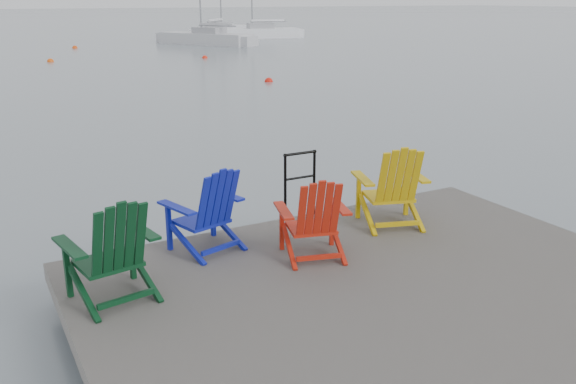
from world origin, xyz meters
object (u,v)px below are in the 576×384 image
sailboat_far (257,34)px  buoy_b (51,62)px  chair_blue (208,209)px  buoy_a (269,82)px  chair_red (314,217)px  chair_yellow (393,185)px  handrail (300,178)px  buoy_c (205,58)px  sailboat_mid (220,32)px  sailboat_near (206,39)px  buoy_d (75,48)px  chair_green (112,249)px

sailboat_far → buoy_b: sailboat_far is taller
chair_blue → buoy_a: (9.02, 16.33, -1.01)m
chair_blue → chair_red: chair_blue is taller
chair_red → chair_yellow: chair_yellow is taller
handrail → buoy_c: size_ratio=2.85×
chair_yellow → sailboat_mid: sailboat_mid is taller
chair_blue → handrail: bearing=2.2°
chair_yellow → sailboat_far: 46.02m
chair_blue → buoy_b: size_ratio=2.82×
sailboat_near → sailboat_mid: size_ratio=0.80×
buoy_d → chair_blue: bearing=-97.8°
chair_yellow → buoy_c: 28.69m
handrail → chair_blue: 1.56m
handrail → sailboat_far: sailboat_far is taller
chair_yellow → buoy_a: (6.66, 16.70, -1.04)m
chair_green → sailboat_far: 47.89m
chair_yellow → chair_blue: bearing=-170.7°
buoy_b → sailboat_mid: bearing=44.9°
chair_blue → buoy_d: (5.19, 38.03, -1.01)m
sailboat_mid → buoy_d: size_ratio=35.59×
buoy_b → buoy_d: bearing=72.2°
sailboat_far → sailboat_near: bearing=136.8°
chair_blue → sailboat_far: bearing=48.0°
chair_green → buoy_d: 39.29m
chair_red → buoy_d: 39.04m
handrail → sailboat_mid: (17.60, 45.42, -0.69)m
chair_yellow → sailboat_mid: 49.19m
chair_blue → chair_yellow: bearing=-24.3°
chair_blue → buoy_a: 18.69m
buoy_b → buoy_a: bearing=-62.6°
sailboat_near → sailboat_mid: sailboat_mid is taller
chair_blue → sailboat_mid: 49.71m
buoy_a → buoy_b: 14.51m
chair_green → chair_blue: 1.44m
handrail → chair_red: chair_red is taller
chair_yellow → sailboat_mid: size_ratio=0.08×
sailboat_far → buoy_a: sailboat_far is taller
chair_green → sailboat_mid: sailboat_mid is taller
handrail → sailboat_near: size_ratio=0.09×
buoy_c → buoy_b: bearing=165.6°
chair_blue → buoy_d: bearing=66.6°
buoy_b → buoy_c: size_ratio=1.14×
chair_green → chair_yellow: size_ratio=0.99×
chair_red → chair_yellow: size_ratio=0.90×
chair_green → buoy_a: size_ratio=3.07×
chair_red → handrail: bearing=83.0°
sailboat_mid → buoy_b: 23.63m
buoy_b → buoy_c: bearing=-14.4°
buoy_d → sailboat_near: bearing=-4.7°
chair_red → buoy_a: 18.93m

